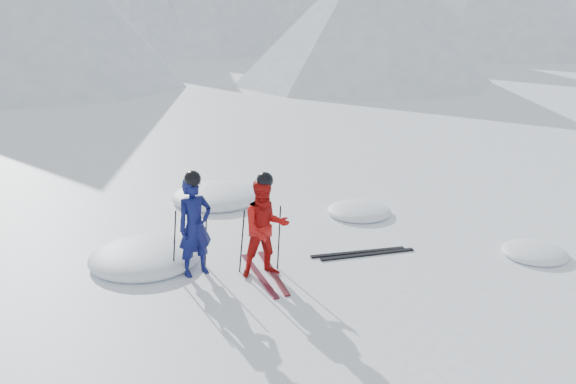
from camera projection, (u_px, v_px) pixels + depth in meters
name	position (u px, v px, depth m)	size (l,w,h in m)	color
ground	(379.00, 248.00, 10.76)	(160.00, 160.00, 0.00)	white
skier_blue	(195.00, 227.00, 9.51)	(0.58, 0.38, 1.60)	#0C124D
skier_red	(265.00, 228.00, 9.47)	(0.77, 0.60, 1.59)	#B0100E
pole_blue_left	(174.00, 242.00, 9.59)	(0.02, 0.02, 1.07)	black
pole_blue_right	(206.00, 235.00, 9.90)	(0.02, 0.02, 1.07)	black
pole_red_left	(242.00, 241.00, 9.64)	(0.02, 0.02, 1.06)	black
pole_red_right	(279.00, 238.00, 9.80)	(0.02, 0.02, 1.06)	black
ski_worn_left	(259.00, 275.00, 9.65)	(0.09, 1.70, 0.03)	black
ski_worn_right	(273.00, 272.00, 9.75)	(0.09, 1.70, 0.03)	black
ski_loose_a	(358.00, 252.00, 10.53)	(0.09, 1.70, 0.03)	black
ski_loose_b	(367.00, 254.00, 10.44)	(0.09, 1.70, 0.03)	black
snow_lumps	(235.00, 225.00, 11.83)	(7.57, 6.73, 0.43)	white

